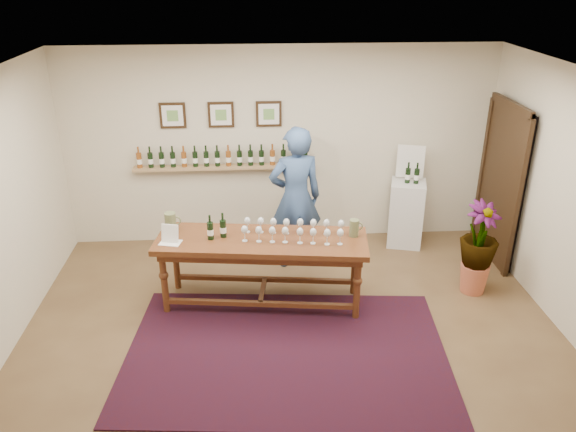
{
  "coord_description": "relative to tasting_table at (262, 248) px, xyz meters",
  "views": [
    {
      "loc": [
        -0.4,
        -5.07,
        3.77
      ],
      "look_at": [
        0.0,
        0.8,
        1.1
      ],
      "focal_mm": 35.0,
      "sensor_mm": 36.0,
      "label": 1
    }
  ],
  "objects": [
    {
      "name": "pitcher_right",
      "position": [
        1.07,
        -0.0,
        0.23
      ],
      "size": [
        0.14,
        0.14,
        0.2
      ],
      "primitive_type": null,
      "rotation": [
        0.0,
        0.0,
        -0.07
      ],
      "color": "#5E663F",
      "rests_on": "tasting_table"
    },
    {
      "name": "table_bottles",
      "position": [
        -0.51,
        0.05,
        0.29
      ],
      "size": [
        0.33,
        0.24,
        0.31
      ],
      "primitive_type": null,
      "rotation": [
        0.0,
        0.0,
        -0.26
      ],
      "color": "black",
      "rests_on": "tasting_table"
    },
    {
      "name": "tasting_table",
      "position": [
        0.0,
        0.0,
        0.0
      ],
      "size": [
        2.51,
        1.07,
        0.86
      ],
      "rotation": [
        0.0,
        0.0,
        -0.12
      ],
      "color": "#4B2112",
      "rests_on": "ground"
    },
    {
      "name": "menu_card",
      "position": [
        -1.03,
        -0.02,
        0.24
      ],
      "size": [
        0.27,
        0.22,
        0.21
      ],
      "primitive_type": "cube",
      "rotation": [
        0.0,
        0.0,
        -0.23
      ],
      "color": "white",
      "rests_on": "tasting_table"
    },
    {
      "name": "info_sign",
      "position": [
        2.14,
        1.57,
        0.48
      ],
      "size": [
        0.37,
        0.12,
        0.52
      ],
      "primitive_type": "cube",
      "rotation": [
        0.0,
        0.0,
        -0.26
      ],
      "color": "white",
      "rests_on": "display_pedestal"
    },
    {
      "name": "potted_plant",
      "position": [
        2.63,
        0.08,
        -0.13
      ],
      "size": [
        0.72,
        0.72,
        1.03
      ],
      "rotation": [
        0.0,
        0.0,
        0.43
      ],
      "color": "#B75B3D",
      "rests_on": "ground"
    },
    {
      "name": "ground",
      "position": [
        0.31,
        -0.72,
        -0.73
      ],
      "size": [
        6.0,
        6.0,
        0.0
      ],
      "primitive_type": "plane",
      "color": "#513923",
      "rests_on": "ground"
    },
    {
      "name": "rug",
      "position": [
        0.22,
        -1.0,
        -0.72
      ],
      "size": [
        3.54,
        2.52,
        0.02
      ],
      "primitive_type": "cube",
      "rotation": [
        0.0,
        0.0,
        -0.09
      ],
      "color": "#3F0C0B",
      "rests_on": "ground"
    },
    {
      "name": "person",
      "position": [
        0.47,
        0.94,
        0.23
      ],
      "size": [
        0.77,
        0.57,
        1.92
      ],
      "primitive_type": "imported",
      "rotation": [
        0.0,
        0.0,
        3.31
      ],
      "color": "#324C76",
      "rests_on": "ground"
    },
    {
      "name": "pitcher_left",
      "position": [
        -1.06,
        0.24,
        0.25
      ],
      "size": [
        0.19,
        0.19,
        0.24
      ],
      "primitive_type": null,
      "rotation": [
        0.0,
        0.0,
        -0.29
      ],
      "color": "#5E663F",
      "rests_on": "tasting_table"
    },
    {
      "name": "pedestal_bottles",
      "position": [
        2.14,
        1.42,
        0.35
      ],
      "size": [
        0.29,
        0.14,
        0.28
      ],
      "primitive_type": null,
      "rotation": [
        0.0,
        0.0,
        -0.26
      ],
      "color": "black",
      "rests_on": "display_pedestal"
    },
    {
      "name": "room_shell",
      "position": [
        2.42,
        1.14,
        0.39
      ],
      "size": [
        6.0,
        6.0,
        6.0
      ],
      "color": "beige",
      "rests_on": "ground"
    },
    {
      "name": "display_pedestal",
      "position": [
        2.11,
        1.44,
        -0.26
      ],
      "size": [
        0.58,
        0.58,
        0.95
      ],
      "primitive_type": "cube",
      "rotation": [
        0.0,
        0.0,
        -0.26
      ],
      "color": "silver",
      "rests_on": "ground"
    },
    {
      "name": "table_glasses",
      "position": [
        0.36,
        -0.01,
        0.23
      ],
      "size": [
        1.47,
        0.53,
        0.2
      ],
      "primitive_type": null,
      "rotation": [
        0.0,
        0.0,
        -0.14
      ],
      "color": "silver",
      "rests_on": "tasting_table"
    }
  ]
}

